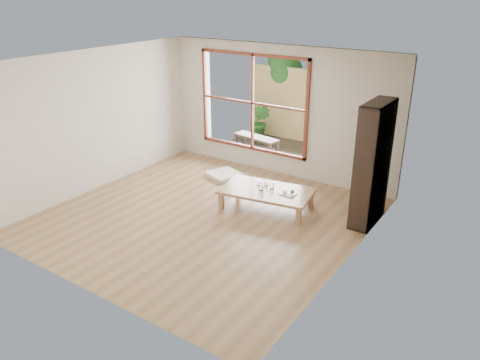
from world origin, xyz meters
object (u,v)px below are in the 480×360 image
object	(u,v)px
low_table	(267,192)
bookshelf	(372,164)
food_tray	(288,193)
garden_bench	(256,139)

from	to	relation	value
low_table	bookshelf	distance (m)	1.85
food_tray	low_table	bearing A→B (deg)	-170.30
garden_bench	food_tray	bearing A→B (deg)	-38.57
bookshelf	food_tray	bearing A→B (deg)	-159.48
food_tray	garden_bench	size ratio (longest dim) A/B	0.25
bookshelf	food_tray	xyz separation A→B (m)	(-1.23, -0.46, -0.64)
bookshelf	food_tray	world-z (taller)	bookshelf
bookshelf	garden_bench	bearing A→B (deg)	150.42
low_table	food_tray	world-z (taller)	food_tray
low_table	garden_bench	xyz separation A→B (m)	(-1.71, 2.40, 0.02)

